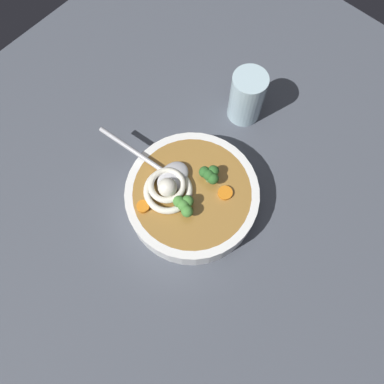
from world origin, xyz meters
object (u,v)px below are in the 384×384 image
object	(u,v)px
soup_bowl	(192,197)
soup_spoon	(166,173)
noodle_pile	(168,188)
drinking_glass	(247,97)

from	to	relation	value
soup_bowl	soup_spoon	world-z (taller)	soup_spoon
noodle_pile	drinking_glass	world-z (taller)	drinking_glass
drinking_glass	soup_spoon	bearing A→B (deg)	88.90
soup_bowl	drinking_glass	distance (cm)	20.30
soup_bowl	noodle_pile	xyz separation A→B (cm)	(2.96, 2.40, 3.44)
soup_bowl	drinking_glass	world-z (taller)	drinking_glass
soup_bowl	soup_spoon	size ratio (longest dim) A/B	1.23
soup_spoon	drinking_glass	world-z (taller)	drinking_glass
soup_bowl	noodle_pile	world-z (taller)	noodle_pile
soup_spoon	drinking_glass	size ratio (longest dim) A/B	1.73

